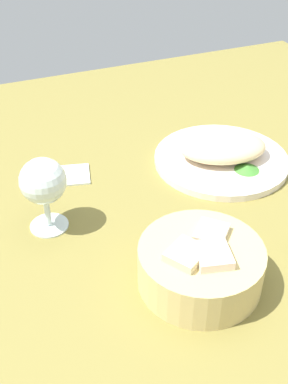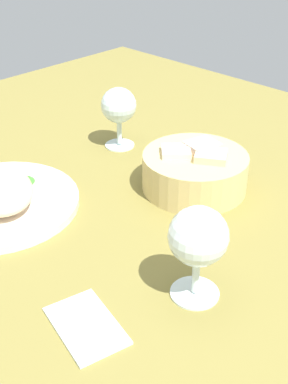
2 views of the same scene
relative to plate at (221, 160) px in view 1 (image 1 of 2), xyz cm
name	(u,v)px [view 1 (image 1 of 2)]	position (x,y,z in cm)	size (l,w,h in cm)	color
ground_plane	(187,219)	(14.03, 12.82, -1.70)	(140.00, 140.00, 2.00)	olive
plate	(221,160)	(0.00, 0.00, 0.00)	(27.33, 27.33, 1.40)	white
omelette	(222,147)	(0.00, 0.00, 3.03)	(17.64, 11.64, 4.67)	beige
lettuce_garnish	(247,168)	(-2.15, 6.21, 1.22)	(4.98, 4.98, 1.04)	#3F842F
bread_basket	(201,265)	(19.74, 27.97, 2.87)	(18.50, 18.50, 7.98)	#D4BC75
wine_glass_near	(43,184)	(37.47, 6.48, 8.22)	(7.73, 7.73, 13.34)	silver
folded_napkin	(61,175)	(31.65, -7.47, -0.30)	(11.00, 7.00, 0.80)	white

